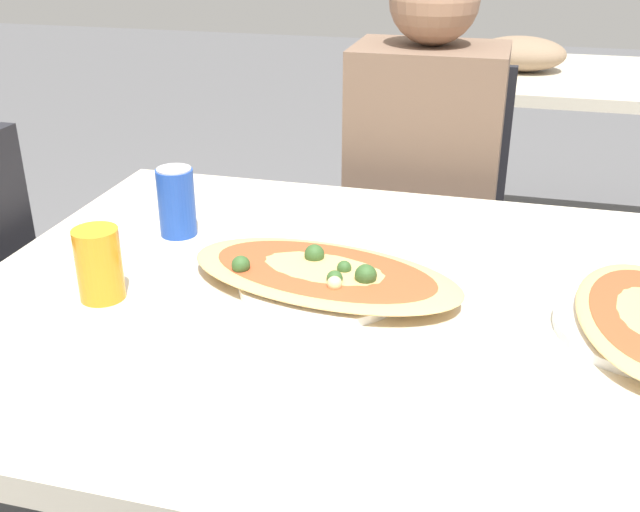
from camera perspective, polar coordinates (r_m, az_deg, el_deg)
The scene contains 7 objects.
dining_table at distance 1.19m, azimuth 0.01°, elevation -5.88°, with size 1.09×0.96×0.72m.
chair_far_seated at distance 1.96m, azimuth 7.98°, elevation 1.96°, with size 0.40×0.40×0.91m.
person_seated at distance 1.78m, azimuth 7.84°, elevation 6.09°, with size 0.34×0.28×1.18m.
pizza_main at distance 1.16m, azimuth 0.10°, elevation -1.45°, with size 0.47×0.29×0.06m.
soda_can at distance 1.36m, azimuth -10.88°, elevation 4.07°, with size 0.07×0.07×0.12m.
drink_glass at distance 1.16m, azimuth -16.49°, elevation -0.61°, with size 0.07×0.07×0.11m.
background_table at distance 2.90m, azimuth 18.40°, elevation 12.05°, with size 1.10×0.80×0.84m.
Camera 1 is at (0.26, -0.98, 1.26)m, focal length 42.00 mm.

